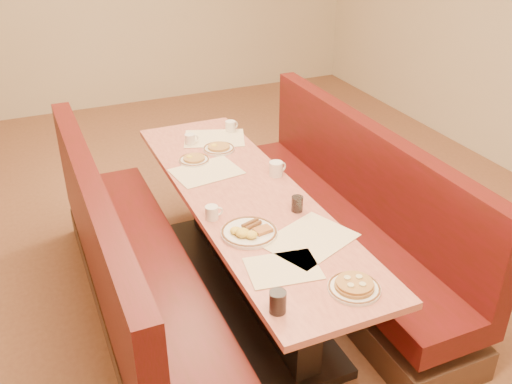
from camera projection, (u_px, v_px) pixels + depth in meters
name	position (u px, v px, depth m)	size (l,w,h in m)	color
ground	(246.00, 292.00, 3.82)	(8.00, 8.00, 0.00)	#9E6647
diner_table	(246.00, 246.00, 3.64)	(0.70, 2.50, 0.75)	black
booth_left	(132.00, 276.00, 3.38)	(0.55, 2.50, 1.05)	#4C3326
booth_right	(344.00, 224.00, 3.90)	(0.55, 2.50, 1.05)	#4C3326
placemat_near_left	(283.00, 268.00, 2.79)	(0.35, 0.26, 0.00)	#F4E4BF
placemat_near_right	(309.00, 239.00, 3.02)	(0.46, 0.34, 0.00)	#F4E4BF
placemat_far_left	(206.00, 171.00, 3.72)	(0.42, 0.32, 0.00)	#F4E4BF
placemat_far_right	(214.00, 138.00, 4.20)	(0.43, 0.33, 0.00)	#F4E4BF
pancake_plate	(354.00, 287.00, 2.64)	(0.25, 0.25, 0.06)	white
eggs_plate	(249.00, 232.00, 3.06)	(0.31, 0.31, 0.06)	white
extra_plate_mid	(219.00, 148.00, 4.02)	(0.22, 0.22, 0.04)	white
extra_plate_far	(194.00, 159.00, 3.86)	(0.21, 0.21, 0.04)	white
coffee_mug_a	(276.00, 168.00, 3.66)	(0.12, 0.09, 0.09)	white
coffee_mug_b	(212.00, 212.00, 3.19)	(0.10, 0.07, 0.08)	white
coffee_mug_c	(231.00, 126.00, 4.31)	(0.11, 0.08, 0.08)	white
coffee_mug_d	(190.00, 139.00, 4.10)	(0.10, 0.07, 0.08)	white
soda_tumbler_near	(278.00, 302.00, 2.50)	(0.08, 0.08, 0.11)	black
soda_tumbler_mid	(297.00, 204.00, 3.27)	(0.07, 0.07, 0.09)	black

